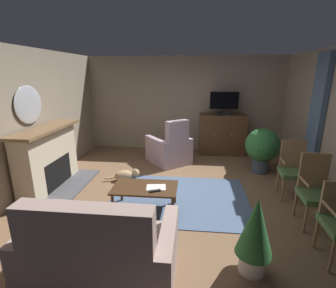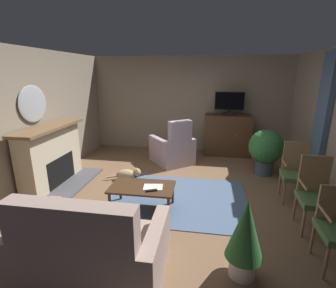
% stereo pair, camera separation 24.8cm
% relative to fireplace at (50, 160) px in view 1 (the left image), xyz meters
% --- Properties ---
extents(ground_plane, '(5.92, 6.12, 0.04)m').
position_rel_fireplace_xyz_m(ground_plane, '(2.38, 0.04, -0.58)').
color(ground_plane, brown).
extents(wall_back, '(5.92, 0.10, 2.57)m').
position_rel_fireplace_xyz_m(wall_back, '(2.38, 2.84, 0.73)').
color(wall_back, gray).
rests_on(wall_back, ground_plane).
extents(wall_left, '(0.10, 6.12, 2.57)m').
position_rel_fireplace_xyz_m(wall_left, '(-0.33, 0.04, 0.73)').
color(wall_left, gray).
rests_on(wall_left, ground_plane).
extents(curtain_panel_far, '(0.10, 0.44, 2.15)m').
position_rel_fireplace_xyz_m(curtain_panel_far, '(4.98, 0.83, 0.85)').
color(curtain_panel_far, slate).
extents(rug_central, '(2.38, 1.82, 0.01)m').
position_rel_fireplace_xyz_m(rug_central, '(2.44, -0.19, -0.55)').
color(rug_central, slate).
rests_on(rug_central, ground_plane).
extents(fireplace, '(0.83, 1.70, 1.18)m').
position_rel_fireplace_xyz_m(fireplace, '(0.00, 0.00, 0.00)').
color(fireplace, '#4C4C51').
rests_on(fireplace, ground_plane).
extents(wall_mirror_oval, '(0.06, 0.74, 0.67)m').
position_rel_fireplace_xyz_m(wall_mirror_oval, '(-0.25, 0.00, 1.02)').
color(wall_mirror_oval, '#B2B7BF').
extents(tv_cabinet, '(1.19, 0.57, 1.07)m').
position_rel_fireplace_xyz_m(tv_cabinet, '(3.42, 2.49, -0.04)').
color(tv_cabinet, '#352315').
rests_on(tv_cabinet, ground_plane).
extents(television, '(0.73, 0.20, 0.59)m').
position_rel_fireplace_xyz_m(television, '(3.42, 2.44, 0.83)').
color(television, black).
rests_on(television, tv_cabinet).
extents(coffee_table, '(1.02, 0.59, 0.40)m').
position_rel_fireplace_xyz_m(coffee_table, '(1.92, -0.61, -0.20)').
color(coffee_table, '#422B19').
rests_on(coffee_table, ground_plane).
extents(tv_remote, '(0.18, 0.11, 0.02)m').
position_rel_fireplace_xyz_m(tv_remote, '(2.10, -0.75, -0.14)').
color(tv_remote, black).
rests_on(tv_remote, coffee_table).
extents(folded_newspaper, '(0.33, 0.26, 0.01)m').
position_rel_fireplace_xyz_m(folded_newspaper, '(2.10, -0.61, -0.15)').
color(folded_newspaper, silver).
rests_on(folded_newspaper, coffee_table).
extents(sofa_floral, '(1.53, 0.93, 1.04)m').
position_rel_fireplace_xyz_m(sofa_floral, '(1.73, -2.04, -0.23)').
color(sofa_floral, '#A3897F').
rests_on(sofa_floral, ground_plane).
extents(armchair_in_far_corner, '(1.20, 1.22, 1.11)m').
position_rel_fireplace_xyz_m(armchair_in_far_corner, '(2.10, 1.60, -0.22)').
color(armchair_in_far_corner, '#AD93A3').
rests_on(armchair_in_far_corner, ground_plane).
extents(side_chair_beside_plant, '(0.46, 0.50, 1.02)m').
position_rel_fireplace_xyz_m(side_chair_beside_plant, '(4.41, -0.69, -0.03)').
color(side_chair_beside_plant, '#4C703D').
rests_on(side_chair_beside_plant, ground_plane).
extents(side_chair_tucked_against_wall, '(0.49, 0.49, 0.99)m').
position_rel_fireplace_xyz_m(side_chair_tucked_against_wall, '(4.41, 0.14, -0.03)').
color(side_chair_tucked_against_wall, '#4C703D').
rests_on(side_chair_tucked_against_wall, ground_plane).
extents(potted_plant_leafy_by_curtain, '(0.40, 0.40, 0.90)m').
position_rel_fireplace_xyz_m(potted_plant_leafy_by_curtain, '(3.33, -1.76, -0.06)').
color(potted_plant_leafy_by_curtain, beige).
rests_on(potted_plant_leafy_by_curtain, ground_plane).
extents(potted_plant_small_fern_corner, '(0.72, 0.72, 0.98)m').
position_rel_fireplace_xyz_m(potted_plant_small_fern_corner, '(4.14, 1.21, 0.02)').
color(potted_plant_small_fern_corner, '#3D4C5B').
rests_on(potted_plant_small_fern_corner, ground_plane).
extents(cat, '(0.69, 0.33, 0.23)m').
position_rel_fireplace_xyz_m(cat, '(1.31, 0.48, -0.44)').
color(cat, tan).
rests_on(cat, ground_plane).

